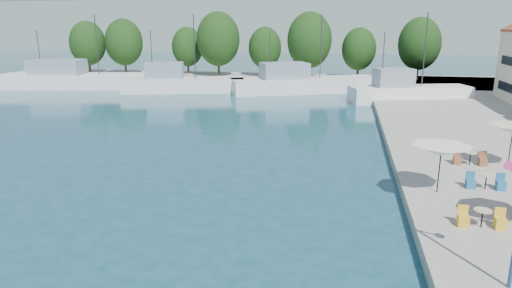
% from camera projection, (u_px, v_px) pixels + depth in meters
% --- Properties ---
extents(quay_far, '(90.00, 16.00, 0.60)m').
position_uv_depth(quay_far, '(272.00, 80.00, 68.97)').
color(quay_far, '#9C988C').
rests_on(quay_far, ground).
extents(hill_west, '(180.00, 40.00, 16.00)m').
position_uv_depth(hill_west, '(252.00, 26.00, 159.35)').
color(hill_west, gray).
rests_on(hill_west, ground).
extents(hill_east, '(140.00, 40.00, 12.00)m').
position_uv_depth(hill_east, '(452.00, 31.00, 165.82)').
color(hill_east, gray).
rests_on(hill_east, ground).
extents(trawler_01, '(23.45, 10.50, 10.20)m').
position_uv_depth(trawler_01, '(79.00, 80.00, 63.26)').
color(trawler_01, white).
rests_on(trawler_01, ground).
extents(trawler_02, '(16.04, 7.89, 10.20)m').
position_uv_depth(trawler_02, '(180.00, 84.00, 58.95)').
color(trawler_02, silver).
rests_on(trawler_02, ground).
extents(trawler_03, '(19.62, 12.20, 10.20)m').
position_uv_depth(trawler_03, '(302.00, 84.00, 58.93)').
color(trawler_03, white).
rests_on(trawler_03, ground).
extents(trawler_04, '(13.83, 7.26, 10.20)m').
position_uv_depth(trawler_04, '(407.00, 93.00, 51.19)').
color(trawler_04, white).
rests_on(trawler_04, ground).
extents(tree_01, '(5.75, 5.75, 8.50)m').
position_uv_depth(tree_01, '(88.00, 43.00, 74.66)').
color(tree_01, '#3F2B19').
rests_on(tree_01, quay_far).
extents(tree_02, '(5.98, 5.98, 8.85)m').
position_uv_depth(tree_02, '(124.00, 42.00, 73.61)').
color(tree_02, '#3F2B19').
rests_on(tree_02, quay_far).
extents(tree_03, '(5.10, 5.10, 7.55)m').
position_uv_depth(tree_03, '(187.00, 47.00, 74.64)').
color(tree_03, '#3F2B19').
rests_on(tree_03, quay_far).
extents(tree_04, '(6.67, 6.67, 9.88)m').
position_uv_depth(tree_04, '(218.00, 39.00, 70.68)').
color(tree_04, '#3F2B19').
rests_on(tree_04, quay_far).
extents(tree_05, '(5.11, 5.11, 7.57)m').
position_uv_depth(tree_05, '(265.00, 48.00, 70.89)').
color(tree_05, '#3F2B19').
rests_on(tree_05, quay_far).
extents(tree_06, '(6.60, 6.60, 9.76)m').
position_uv_depth(tree_06, '(309.00, 40.00, 67.41)').
color(tree_06, '#3F2B19').
rests_on(tree_06, quay_far).
extents(tree_07, '(5.07, 5.07, 7.50)m').
position_uv_depth(tree_07, '(359.00, 49.00, 68.27)').
color(tree_07, '#3F2B19').
rests_on(tree_07, quay_far).
extents(tree_08, '(6.07, 6.07, 8.99)m').
position_uv_depth(tree_08, '(419.00, 44.00, 66.12)').
color(tree_08, '#3F2B19').
rests_on(tree_08, quay_far).
extents(umbrella_white, '(2.80, 2.80, 2.37)m').
position_uv_depth(umbrella_white, '(441.00, 150.00, 21.70)').
color(umbrella_white, black).
rests_on(umbrella_white, quay_right).
extents(cafe_table_01, '(1.82, 0.70, 0.76)m').
position_uv_depth(cafe_table_01, '(482.00, 221.00, 18.31)').
color(cafe_table_01, black).
rests_on(cafe_table_01, quay_right).
extents(cafe_table_02, '(1.82, 0.70, 0.76)m').
position_uv_depth(cafe_table_02, '(486.00, 184.00, 22.57)').
color(cafe_table_02, black).
rests_on(cafe_table_02, quay_right).
extents(cafe_table_03, '(1.82, 0.70, 0.76)m').
position_uv_depth(cafe_table_03, '(470.00, 160.00, 26.46)').
color(cafe_table_03, black).
rests_on(cafe_table_03, quay_right).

